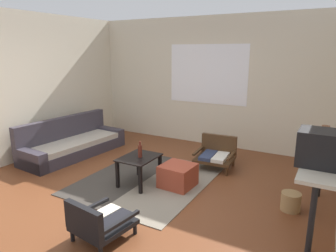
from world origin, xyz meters
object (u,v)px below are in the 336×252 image
(glass_bottle, at_px, (140,151))
(wicker_basket, at_px, (291,202))
(console_shelf, at_px, (320,166))
(clay_vase, at_px, (324,142))
(armchair_by_window, at_px, (216,153))
(armchair_striped_foreground, at_px, (99,222))
(crt_television, at_px, (322,148))
(couch, at_px, (72,144))
(ottoman_orange, at_px, (178,176))
(coffee_table, at_px, (139,163))

(glass_bottle, relative_size, wicker_basket, 0.99)
(console_shelf, distance_m, clay_vase, 0.41)
(armchair_by_window, bearing_deg, clay_vase, -23.47)
(armchair_striped_foreground, height_order, crt_television, crt_television)
(wicker_basket, bearing_deg, armchair_by_window, 145.07)
(couch, bearing_deg, crt_television, -7.22)
(console_shelf, xyz_separation_m, glass_bottle, (-2.40, -0.19, -0.15))
(armchair_by_window, height_order, ottoman_orange, armchair_by_window)
(armchair_striped_foreground, distance_m, crt_television, 2.52)
(armchair_by_window, xyz_separation_m, clay_vase, (1.66, -0.72, 0.65))
(crt_television, bearing_deg, glass_bottle, 178.87)
(ottoman_orange, distance_m, glass_bottle, 0.68)
(couch, height_order, clay_vase, clay_vase)
(armchair_striped_foreground, bearing_deg, ottoman_orange, 85.86)
(couch, bearing_deg, ottoman_orange, -6.61)
(couch, height_order, armchair_by_window, couch)
(clay_vase, bearing_deg, coffee_table, -167.65)
(wicker_basket, bearing_deg, coffee_table, -172.26)
(coffee_table, distance_m, wicker_basket, 2.18)
(couch, height_order, console_shelf, console_shelf)
(armchair_by_window, bearing_deg, ottoman_orange, -101.68)
(armchair_by_window, distance_m, clay_vase, 1.92)
(armchair_by_window, bearing_deg, crt_television, -38.20)
(clay_vase, xyz_separation_m, wicker_basket, (-0.28, -0.24, -0.78))
(console_shelf, height_order, crt_television, crt_television)
(console_shelf, height_order, clay_vase, clay_vase)
(armchair_by_window, bearing_deg, couch, -164.50)
(ottoman_orange, bearing_deg, clay_vase, 9.66)
(crt_television, distance_m, wicker_basket, 0.97)
(couch, bearing_deg, armchair_by_window, 15.50)
(crt_television, distance_m, glass_bottle, 2.44)
(coffee_table, bearing_deg, console_shelf, 4.29)
(couch, distance_m, armchair_striped_foreground, 3.04)
(crt_television, bearing_deg, console_shelf, 89.23)
(armchair_by_window, xyz_separation_m, armchair_striped_foreground, (-0.33, -2.65, -0.03))
(glass_bottle, bearing_deg, console_shelf, 4.43)
(armchair_striped_foreground, bearing_deg, crt_television, 34.15)
(couch, xyz_separation_m, console_shelf, (4.37, -0.32, 0.48))
(coffee_table, bearing_deg, clay_vase, 12.35)
(coffee_table, bearing_deg, glass_bottle, -9.72)
(couch, distance_m, console_shelf, 4.41)
(coffee_table, bearing_deg, armchair_by_window, 58.50)
(wicker_basket, bearing_deg, console_shelf, -21.07)
(ottoman_orange, xyz_separation_m, glass_bottle, (-0.53, -0.22, 0.37))
(coffee_table, xyz_separation_m, ottoman_orange, (0.55, 0.21, -0.18))
(armchair_striped_foreground, height_order, ottoman_orange, armchair_striped_foreground)
(crt_television, bearing_deg, couch, 172.78)
(couch, relative_size, crt_television, 4.39)
(ottoman_orange, bearing_deg, couch, 173.39)
(coffee_table, xyz_separation_m, glass_bottle, (0.02, -0.00, 0.19))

